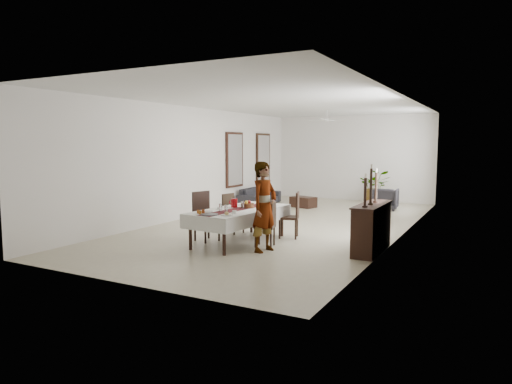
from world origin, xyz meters
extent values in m
cube|color=#BBB495|center=(0.00, 0.00, 0.00)|extent=(6.00, 12.00, 0.00)
cube|color=white|center=(0.00, 0.00, 3.20)|extent=(6.00, 12.00, 0.02)
cube|color=white|center=(0.00, 6.00, 1.60)|extent=(6.00, 0.02, 3.20)
cube|color=white|center=(0.00, -6.00, 1.60)|extent=(6.00, 0.02, 3.20)
cube|color=white|center=(-3.00, 0.00, 1.60)|extent=(0.02, 12.00, 3.20)
cube|color=white|center=(3.00, 0.00, 1.60)|extent=(0.02, 12.00, 3.20)
cube|color=black|center=(0.04, -2.62, 0.70)|extent=(1.17, 2.40, 0.05)
cylinder|color=black|center=(-0.48, -3.69, 0.34)|extent=(0.07, 0.07, 0.68)
cylinder|color=black|center=(0.37, -3.76, 0.34)|extent=(0.07, 0.07, 0.68)
cylinder|color=black|center=(-0.28, -1.49, 0.34)|extent=(0.07, 0.07, 0.68)
cylinder|color=black|center=(0.57, -1.56, 0.34)|extent=(0.07, 0.07, 0.68)
cube|color=white|center=(0.04, -2.62, 0.73)|extent=(1.36, 2.59, 0.01)
cube|color=white|center=(-0.52, -2.57, 0.59)|extent=(0.23, 2.49, 0.29)
cube|color=silver|center=(0.61, -2.67, 0.59)|extent=(0.23, 2.49, 0.29)
cube|color=silver|center=(-0.07, -3.86, 0.59)|extent=(1.14, 0.11, 0.29)
cube|color=white|center=(0.15, -1.38, 0.59)|extent=(1.14, 0.11, 0.29)
cube|color=maroon|center=(0.04, -2.62, 0.74)|extent=(0.55, 2.44, 0.00)
cylinder|color=#970B0F|center=(-0.18, -2.46, 0.83)|extent=(0.16, 0.16, 0.19)
torus|color=maroon|center=(-0.27, -2.45, 0.83)|extent=(0.12, 0.03, 0.12)
cylinder|color=white|center=(0.10, -3.26, 0.82)|extent=(0.07, 0.07, 0.16)
cylinder|color=white|center=(-0.10, -3.15, 0.82)|extent=(0.07, 0.07, 0.16)
cylinder|color=silver|center=(0.10, -2.58, 0.82)|extent=(0.07, 0.07, 0.16)
cylinder|color=white|center=(0.28, -3.23, 0.77)|extent=(0.09, 0.09, 0.06)
cylinder|color=white|center=(0.28, -3.23, 0.74)|extent=(0.15, 0.15, 0.01)
cylinder|color=white|center=(-0.28, -2.94, 0.77)|extent=(0.09, 0.09, 0.06)
cylinder|color=white|center=(-0.28, -2.94, 0.74)|extent=(0.15, 0.15, 0.01)
cylinder|color=silver|center=(0.28, -3.52, 0.74)|extent=(0.23, 0.23, 0.01)
sphere|color=tan|center=(0.28, -3.52, 0.77)|extent=(0.09, 0.09, 0.09)
cylinder|color=silver|center=(-0.31, -3.32, 0.74)|extent=(0.23, 0.23, 0.01)
cylinder|color=white|center=(-0.22, -2.07, 0.74)|extent=(0.23, 0.23, 0.01)
cylinder|color=#3D3C41|center=(-0.05, -3.64, 0.75)|extent=(0.35, 0.35, 0.02)
cylinder|color=#975816|center=(-0.26, -3.65, 0.77)|extent=(0.06, 0.06, 0.07)
cylinder|color=#944415|center=(-0.35, -3.58, 0.77)|extent=(0.06, 0.06, 0.07)
cylinder|color=maroon|center=(-0.30, -3.49, 0.77)|extent=(0.06, 0.06, 0.07)
cylinder|color=brown|center=(0.11, -2.39, 0.79)|extent=(0.29, 0.29, 0.10)
sphere|color=maroon|center=(0.14, -2.37, 0.86)|extent=(0.09, 0.09, 0.09)
sphere|color=#507523|center=(0.08, -2.35, 0.86)|extent=(0.08, 0.08, 0.08)
sphere|color=gold|center=(0.11, -2.43, 0.86)|extent=(0.08, 0.08, 0.08)
cube|color=black|center=(0.71, -2.72, 0.41)|extent=(0.48, 0.48, 0.05)
cylinder|color=black|center=(0.91, -2.83, 0.20)|extent=(0.05, 0.05, 0.39)
cylinder|color=black|center=(0.83, -2.52, 0.20)|extent=(0.05, 0.05, 0.39)
cylinder|color=black|center=(0.59, -2.91, 0.20)|extent=(0.05, 0.05, 0.39)
cylinder|color=black|center=(0.51, -2.60, 0.20)|extent=(0.05, 0.05, 0.39)
cube|color=black|center=(0.89, -2.67, 0.68)|extent=(0.13, 0.39, 0.50)
cube|color=black|center=(0.77, -1.64, 0.46)|extent=(0.56, 0.56, 0.05)
cylinder|color=black|center=(1.00, -1.76, 0.22)|extent=(0.06, 0.06, 0.44)
cylinder|color=black|center=(0.89, -1.42, 0.22)|extent=(0.06, 0.06, 0.44)
cylinder|color=black|center=(0.65, -1.87, 0.22)|extent=(0.06, 0.06, 0.44)
cylinder|color=black|center=(0.54, -1.53, 0.22)|extent=(0.06, 0.06, 0.44)
cube|color=black|center=(0.96, -1.58, 0.77)|extent=(0.17, 0.44, 0.56)
cube|color=black|center=(-0.67, -2.81, 0.48)|extent=(0.58, 0.58, 0.05)
cylinder|color=black|center=(-0.79, -2.58, 0.23)|extent=(0.06, 0.06, 0.45)
cylinder|color=black|center=(-0.91, -2.93, 0.23)|extent=(0.06, 0.06, 0.45)
cylinder|color=black|center=(-0.44, -2.69, 0.23)|extent=(0.06, 0.06, 0.45)
cylinder|color=black|center=(-0.55, -3.05, 0.23)|extent=(0.06, 0.06, 0.45)
cube|color=black|center=(-0.87, -2.75, 0.79)|extent=(0.18, 0.45, 0.58)
cube|color=black|center=(-0.61, -1.78, 0.42)|extent=(0.47, 0.47, 0.05)
cylinder|color=black|center=(-0.74, -1.58, 0.20)|extent=(0.05, 0.05, 0.39)
cylinder|color=black|center=(-0.80, -1.91, 0.20)|extent=(0.05, 0.05, 0.39)
cylinder|color=black|center=(-0.42, -1.65, 0.20)|extent=(0.05, 0.05, 0.39)
cylinder|color=black|center=(-0.48, -1.97, 0.20)|extent=(0.05, 0.05, 0.39)
cube|color=black|center=(-0.79, -1.74, 0.69)|extent=(0.11, 0.40, 0.51)
imported|color=gray|center=(0.88, -3.08, 0.89)|extent=(0.55, 0.72, 1.79)
cube|color=black|center=(2.78, -2.13, 0.46)|extent=(0.41, 1.55, 0.93)
cube|color=black|center=(2.78, -2.13, 0.94)|extent=(0.45, 1.61, 0.03)
cylinder|color=black|center=(2.78, -2.69, 0.97)|extent=(0.10, 0.10, 0.03)
cylinder|color=black|center=(2.78, -2.69, 1.25)|extent=(0.05, 0.05, 0.52)
cylinder|color=white|center=(2.78, -2.69, 1.55)|extent=(0.04, 0.04, 0.08)
cylinder|color=black|center=(2.78, -2.28, 0.97)|extent=(0.10, 0.10, 0.03)
cylinder|color=black|center=(2.78, -2.28, 1.33)|extent=(0.05, 0.05, 0.67)
cylinder|color=beige|center=(2.78, -2.28, 1.70)|extent=(0.04, 0.04, 0.08)
cylinder|color=black|center=(2.78, -1.87, 0.97)|extent=(0.10, 0.10, 0.03)
cylinder|color=black|center=(2.78, -1.87, 1.27)|extent=(0.05, 0.05, 0.57)
cylinder|color=silver|center=(2.78, -1.87, 1.60)|extent=(0.04, 0.04, 0.08)
imported|color=#27262B|center=(-2.48, 3.09, 0.30)|extent=(0.87, 2.07, 0.60)
imported|color=#28252A|center=(1.72, 3.95, 0.35)|extent=(0.81, 0.83, 0.71)
cube|color=black|center=(-0.86, 3.21, 0.18)|extent=(0.91, 0.72, 0.35)
imported|color=#2E5C25|center=(1.02, 5.42, 0.60)|extent=(1.25, 1.14, 1.20)
cube|color=black|center=(-2.96, 2.20, 1.60)|extent=(0.06, 1.05, 1.85)
cube|color=silver|center=(-2.92, 2.20, 1.60)|extent=(0.01, 0.90, 1.70)
cube|color=black|center=(-2.96, 4.30, 1.60)|extent=(0.06, 1.05, 1.85)
cube|color=silver|center=(-2.92, 4.30, 1.60)|extent=(0.01, 0.90, 1.70)
cylinder|color=silver|center=(0.00, 3.00, 3.10)|extent=(0.04, 0.04, 0.20)
cylinder|color=silver|center=(0.00, 3.00, 2.90)|extent=(0.16, 0.16, 0.08)
cube|color=silver|center=(0.00, 3.35, 2.90)|extent=(0.10, 0.55, 0.01)
cube|color=white|center=(0.00, 2.65, 2.90)|extent=(0.10, 0.55, 0.01)
cube|color=silver|center=(0.35, 3.00, 2.90)|extent=(0.55, 0.10, 0.01)
cube|color=silver|center=(-0.35, 3.00, 2.90)|extent=(0.55, 0.10, 0.01)
camera|label=1|loc=(4.96, -11.02, 2.12)|focal=32.00mm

